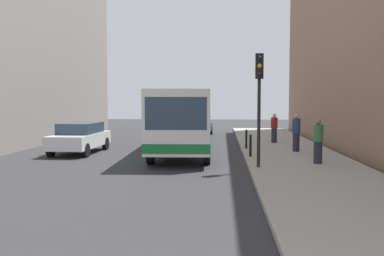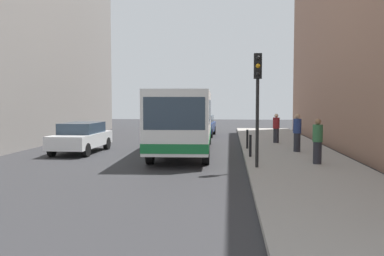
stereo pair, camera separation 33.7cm
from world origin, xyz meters
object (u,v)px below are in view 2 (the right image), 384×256
(bus, at_px, (185,118))
(bollard_near, at_px, (250,146))
(car_beside_bus, at_px, (81,137))
(pedestrian_far_sidewalk, at_px, (276,128))
(pedestrian_near_signal, at_px, (318,141))
(bollard_mid, at_px, (247,139))
(traffic_light, at_px, (258,88))
(pedestrian_mid_sidewalk, at_px, (297,133))
(car_behind_bus, at_px, (201,125))

(bus, relative_size, bollard_near, 11.69)
(bus, height_order, car_beside_bus, bus)
(pedestrian_far_sidewalk, bearing_deg, pedestrian_near_signal, -123.43)
(bollard_mid, xyz_separation_m, pedestrian_far_sidewalk, (1.77, 3.08, 0.36))
(bollard_near, height_order, pedestrian_far_sidewalk, pedestrian_far_sidewalk)
(bus, distance_m, traffic_light, 6.46)
(pedestrian_mid_sidewalk, bearing_deg, bollard_mid, 81.84)
(bus, height_order, traffic_light, traffic_light)
(car_beside_bus, bearing_deg, bollard_near, 168.24)
(car_behind_bus, relative_size, pedestrian_mid_sidewalk, 2.48)
(traffic_light, height_order, pedestrian_far_sidewalk, traffic_light)
(car_beside_bus, bearing_deg, bus, -171.07)
(pedestrian_far_sidewalk, bearing_deg, car_beside_bus, 165.11)
(car_behind_bus, xyz_separation_m, traffic_light, (3.03, -15.05, 2.22))
(bollard_mid, bearing_deg, car_behind_bus, 107.98)
(car_beside_bus, xyz_separation_m, pedestrian_mid_sidewalk, (10.46, 0.11, 0.27))
(traffic_light, relative_size, pedestrian_mid_sidewalk, 2.28)
(car_beside_bus, height_order, bollard_mid, car_beside_bus)
(pedestrian_mid_sidewalk, xyz_separation_m, pedestrian_far_sidewalk, (-0.52, 4.20, -0.07))
(pedestrian_mid_sidewalk, bearing_deg, traffic_light, 173.72)
(car_behind_bus, relative_size, pedestrian_near_signal, 2.57)
(car_beside_bus, distance_m, pedestrian_near_signal, 11.26)
(bollard_near, height_order, pedestrian_mid_sidewalk, pedestrian_mid_sidewalk)
(car_behind_bus, bearing_deg, pedestrian_mid_sidewalk, 119.09)
(traffic_light, distance_m, bollard_mid, 6.47)
(car_beside_bus, distance_m, bollard_mid, 8.26)
(bus, xyz_separation_m, pedestrian_mid_sidewalk, (5.40, -0.55, -0.67))
(car_behind_bus, height_order, pedestrian_mid_sidewalk, pedestrian_mid_sidewalk)
(bus, bearing_deg, pedestrian_far_sidewalk, -145.34)
(traffic_light, bearing_deg, bollard_near, 91.99)
(pedestrian_mid_sidewalk, bearing_deg, bollard_near, 149.29)
(bollard_near, xyz_separation_m, pedestrian_mid_sidewalk, (2.29, 2.02, 0.43))
(car_behind_bus, distance_m, pedestrian_near_signal, 14.99)
(bus, distance_m, pedestrian_mid_sidewalk, 5.47)
(pedestrian_mid_sidewalk, bearing_deg, car_behind_bus, 45.03)
(bollard_near, xyz_separation_m, pedestrian_near_signal, (2.46, -1.81, 0.39))
(bollard_near, bearing_deg, pedestrian_far_sidewalk, 74.16)
(car_beside_bus, distance_m, traffic_light, 9.81)
(car_behind_bus, distance_m, bollard_mid, 9.50)
(bus, bearing_deg, traffic_light, 118.39)
(bus, xyz_separation_m, pedestrian_far_sidewalk, (4.88, 3.64, -0.74))
(car_beside_bus, distance_m, car_behind_bus, 11.52)
(bus, bearing_deg, bollard_near, 138.24)
(pedestrian_mid_sidewalk, bearing_deg, pedestrian_far_sidewalk, 24.93)
(bollard_near, xyz_separation_m, bollard_mid, (0.00, 3.14, 0.00))
(bus, bearing_deg, pedestrian_mid_sidewalk, 172.04)
(bus, distance_m, pedestrian_far_sidewalk, 6.13)
(traffic_light, distance_m, pedestrian_near_signal, 3.26)
(pedestrian_far_sidewalk, bearing_deg, bollard_mid, -158.15)
(bus, height_order, car_behind_bus, bus)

